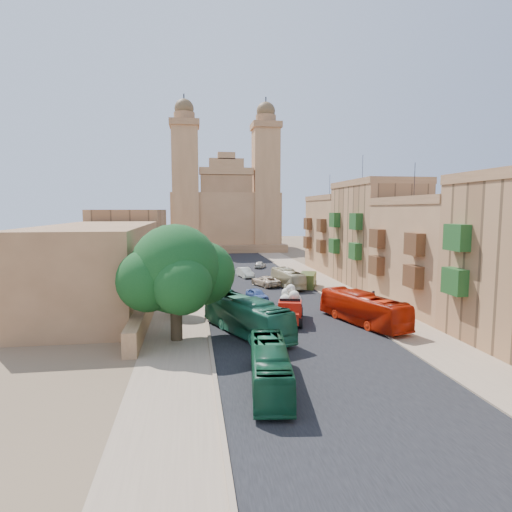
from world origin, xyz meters
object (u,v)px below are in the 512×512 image
object	(u,v)px
bus_green_north	(246,316)
street_tree_d	(182,246)
street_tree_c	(180,258)
car_blue_b	(222,255)
bus_cream_east	(288,278)
car_blue_a	(257,294)
pedestrian_a	(360,306)
pedestrian_c	(373,300)
car_white_a	(245,273)
ficus_tree	(177,272)
olive_pickup	(308,280)
church	(225,212)
red_truck	(290,306)
street_tree_a	(174,283)
bus_red_east	(363,309)
bus_green_south	(270,367)
car_white_b	(260,265)
street_tree_b	(178,268)
car_cream	(265,281)
car_dkblue	(224,268)

from	to	relation	value
bus_green_north	street_tree_d	bearing A→B (deg)	74.89
street_tree_c	car_blue_b	world-z (taller)	street_tree_c
bus_cream_east	car_blue_a	world-z (taller)	bus_cream_east
pedestrian_a	pedestrian_c	size ratio (longest dim) A/B	0.98
car_white_a	pedestrian_c	size ratio (longest dim) A/B	2.29
ficus_tree	olive_pickup	world-z (taller)	ficus_tree
church	red_truck	xyz separation A→B (m)	(0.39, -70.64, -8.09)
street_tree_a	olive_pickup	xyz separation A→B (m)	(16.50, 12.35, -2.24)
bus_red_east	street_tree_c	bearing A→B (deg)	-78.27
street_tree_c	bus_red_east	bearing A→B (deg)	-61.02
church	bus_green_north	world-z (taller)	church
olive_pickup	bus_green_south	distance (m)	31.90
red_truck	street_tree_d	bearing A→B (deg)	104.55
church	street_tree_a	world-z (taller)	church
car_white_b	car_blue_a	bearing A→B (deg)	104.05
bus_green_north	car_blue_b	size ratio (longest dim) A/B	2.95
street_tree_b	street_tree_d	size ratio (longest dim) A/B	0.79
street_tree_b	bus_green_north	xyz separation A→B (m)	(6.00, -19.22, -1.40)
car_blue_a	olive_pickup	bearing A→B (deg)	26.33
car_blue_a	car_white_b	world-z (taller)	car_blue_a
ficus_tree	street_tree_c	world-z (taller)	ficus_tree
red_truck	bus_cream_east	distance (m)	17.34
car_blue_a	pedestrian_c	distance (m)	12.51
ficus_tree	street_tree_d	distance (m)	44.03
street_tree_b	bus_green_south	world-z (taller)	street_tree_b
street_tree_b	bus_green_south	xyz separation A→B (m)	(6.00, -29.77, -1.68)
red_truck	street_tree_b	bearing A→B (deg)	122.95
pedestrian_a	street_tree_a	bearing A→B (deg)	7.09
bus_green_south	street_tree_d	bearing A→B (deg)	103.55
ficus_tree	car_cream	bearing A→B (deg)	64.14
street_tree_a	ficus_tree	bearing A→B (deg)	-85.85
car_cream	street_tree_b	bearing A→B (deg)	-11.26
red_truck	car_blue_b	distance (m)	52.14
street_tree_a	street_tree_c	world-z (taller)	street_tree_a
street_tree_c	pedestrian_c	distance (m)	31.59
car_white_b	car_blue_b	xyz separation A→B (m)	(-5.45, 16.71, 0.01)
street_tree_d	bus_red_east	bearing A→B (deg)	-68.45
car_blue_b	street_tree_d	bearing A→B (deg)	-123.74
bus_cream_east	street_tree_b	bearing A→B (deg)	-3.58
street_tree_d	car_cream	size ratio (longest dim) A/B	1.12
street_tree_c	car_dkblue	world-z (taller)	street_tree_c
street_tree_c	olive_pickup	xyz separation A→B (m)	(16.50, -11.65, -1.91)
bus_green_south	pedestrian_a	distance (m)	18.95
car_white_a	pedestrian_c	distance (m)	24.48
ficus_tree	red_truck	xyz separation A→B (m)	(9.81, 3.97, -3.86)
bus_green_north	car_blue_a	xyz separation A→B (m)	(2.83, 12.73, -0.84)
car_cream	pedestrian_a	bearing A→B (deg)	89.23
ficus_tree	bus_green_south	world-z (taller)	ficus_tree
ficus_tree	red_truck	distance (m)	11.26
bus_green_south	car_blue_b	xyz separation A→B (m)	(1.89, 65.82, -0.60)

